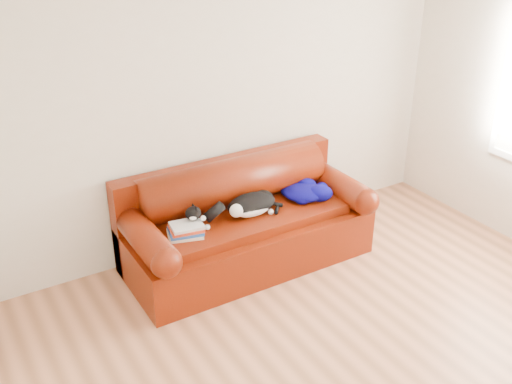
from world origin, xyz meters
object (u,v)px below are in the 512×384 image
sofa_base (247,238)px  blanket (306,191)px  book_stack (186,230)px  cat (251,205)px

sofa_base → blanket: 0.66m
sofa_base → book_stack: size_ratio=6.59×
cat → blanket: bearing=-3.8°
book_stack → blanket: (1.19, 0.06, 0.01)m
sofa_base → blanket: (0.58, -0.04, 0.32)m
sofa_base → cat: 0.35m
cat → blanket: 0.57m
book_stack → cat: 0.62m
sofa_base → book_stack: 0.70m
cat → blanket: size_ratio=1.30×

